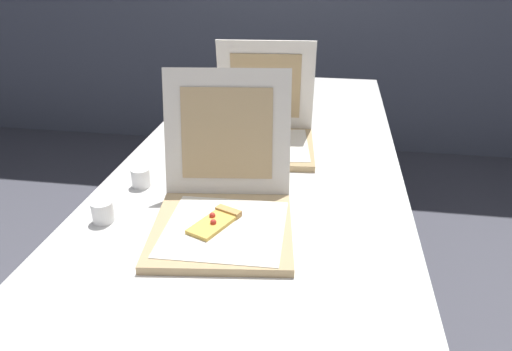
{
  "coord_description": "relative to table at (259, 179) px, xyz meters",
  "views": [
    {
      "loc": [
        0.22,
        -0.76,
        1.43
      ],
      "look_at": [
        0.02,
        0.5,
        0.81
      ],
      "focal_mm": 33.41,
      "sensor_mm": 36.0,
      "label": 1
    }
  ],
  "objects": [
    {
      "name": "cup_white_mid",
      "position": [
        -0.3,
        0.11,
        0.07
      ],
      "size": [
        0.06,
        0.06,
        0.06
      ],
      "primitive_type": "cylinder",
      "color": "white",
      "rests_on": "table"
    },
    {
      "name": "cup_white_far",
      "position": [
        -0.2,
        0.43,
        0.07
      ],
      "size": [
        0.06,
        0.06,
        0.06
      ],
      "primitive_type": "cylinder",
      "color": "white",
      "rests_on": "table"
    },
    {
      "name": "pizza_box_front",
      "position": [
        -0.04,
        -0.37,
        0.1
      ],
      "size": [
        0.41,
        0.48,
        0.37
      ],
      "rotation": [
        0.0,
        0.0,
        0.13
      ],
      "color": "tan",
      "rests_on": "table"
    },
    {
      "name": "table",
      "position": [
        0.0,
        0.0,
        0.0
      ],
      "size": [
        0.94,
        2.49,
        0.75
      ],
      "color": "silver",
      "rests_on": "ground"
    },
    {
      "name": "pizza_box_middle",
      "position": [
        -0.01,
        0.18,
        0.1
      ],
      "size": [
        0.39,
        0.39,
        0.37
      ],
      "rotation": [
        0.0,
        0.0,
        0.09
      ],
      "color": "tan",
      "rests_on": "table"
    },
    {
      "name": "cup_white_near_center",
      "position": [
        -0.34,
        -0.19,
        0.07
      ],
      "size": [
        0.06,
        0.06,
        0.06
      ],
      "primitive_type": "cylinder",
      "color": "white",
      "rests_on": "table"
    },
    {
      "name": "cup_white_near_left",
      "position": [
        -0.36,
        -0.41,
        0.07
      ],
      "size": [
        0.06,
        0.06,
        0.06
      ],
      "primitive_type": "cylinder",
      "color": "white",
      "rests_on": "table"
    }
  ]
}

